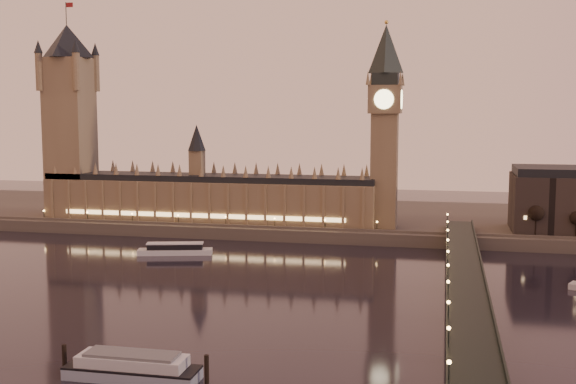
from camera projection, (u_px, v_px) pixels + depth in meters
name	position (u px, v px, depth m)	size (l,w,h in m)	color
ground	(207.00, 291.00, 263.85)	(700.00, 700.00, 0.00)	black
far_embankment	(348.00, 219.00, 417.25)	(560.00, 130.00, 6.00)	#423D35
palace_of_westminster	(208.00, 192.00, 387.26)	(180.00, 26.62, 52.00)	brown
victoria_tower	(69.00, 110.00, 399.10)	(31.68, 31.68, 118.00)	brown
big_ben	(385.00, 114.00, 362.40)	(17.68, 17.68, 104.00)	brown
westminster_bridge	(464.00, 290.00, 243.78)	(13.20, 260.00, 15.30)	black
bare_tree_0	(537.00, 216.00, 340.81)	(6.58, 6.58, 13.38)	black
bare_tree_1	(573.00, 217.00, 337.37)	(6.58, 6.58, 13.38)	black
cruise_boat_a	(175.00, 249.00, 330.14)	(34.53, 15.60, 5.40)	silver
moored_barge	(132.00, 367.00, 178.09)	(39.00, 9.61, 7.15)	#899AAF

